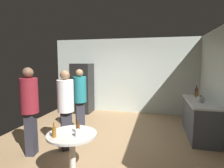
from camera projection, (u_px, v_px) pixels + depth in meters
name	position (u px, v px, depth m)	size (l,w,h in m)	color
ground_plane	(104.00, 142.00, 4.46)	(5.20, 5.20, 0.10)	#9E7C56
wall_back	(124.00, 76.00, 6.83)	(5.32, 0.06, 2.70)	beige
refrigerator	(82.00, 88.00, 6.81)	(0.70, 0.68, 1.80)	black
kitchen_counter	(200.00, 118.00, 4.68)	(0.64, 1.73, 0.90)	#4C515B
kettle	(201.00, 100.00, 4.42)	(0.24, 0.17, 0.18)	#B2B2B7
wine_bottle_on_counter	(196.00, 92.00, 5.22)	(0.08, 0.08, 0.31)	#3F141E
beer_bottle_on_counter	(197.00, 95.00, 5.00)	(0.06, 0.06, 0.23)	#8C5919
foreground_table	(72.00, 140.00, 2.97)	(0.80, 0.80, 0.73)	beige
beer_bottle_amber	(54.00, 132.00, 2.80)	(0.06, 0.06, 0.23)	#8C5919
beer_bottle_brown	(78.00, 128.00, 2.96)	(0.06, 0.06, 0.23)	#593314
plastic_cup_white	(77.00, 133.00, 2.83)	(0.08, 0.08, 0.11)	white
person_in_maroon_shirt	(30.00, 104.00, 3.64)	(0.40, 0.40, 1.77)	#2D2D38
person_in_white_shirt	(66.00, 104.00, 3.85)	(0.47, 0.47, 1.70)	#2D2D38
person_in_teal_shirt	(80.00, 96.00, 4.79)	(0.47, 0.47, 1.68)	#2D2D38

